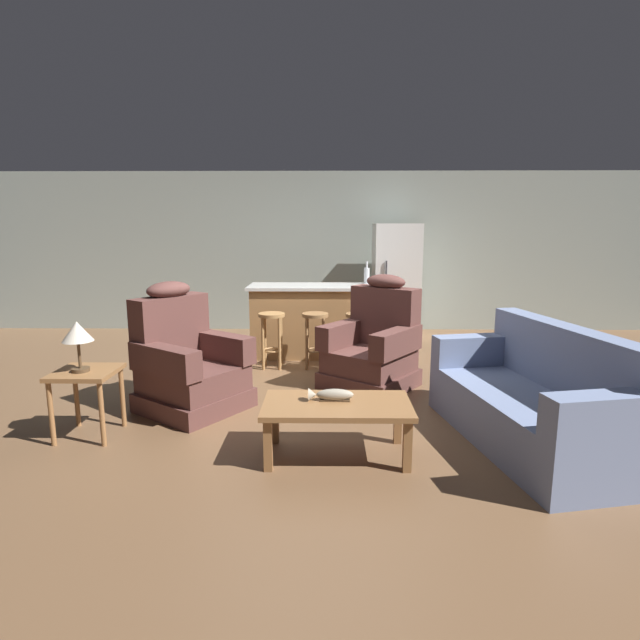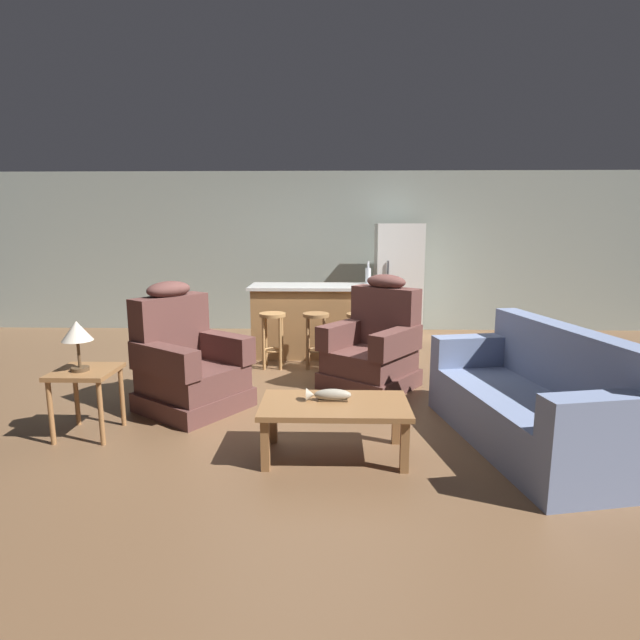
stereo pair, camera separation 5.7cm
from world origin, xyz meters
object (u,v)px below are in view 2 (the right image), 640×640
(recliner_near_island, at_px, (374,348))
(bar_stool_middle, at_px, (316,330))
(bar_stool_right, at_px, (359,330))
(kitchen_island, at_px, (318,320))
(recliner_near_lamp, at_px, (187,364))
(table_lamp, at_px, (77,333))
(coffee_table, at_px, (335,410))
(bottle_tall_green, at_px, (368,275))
(end_table, at_px, (86,381))
(refrigerator, at_px, (398,281))
(bar_stool_left, at_px, (273,330))
(fish_figurine, at_px, (328,395))
(couch, at_px, (534,403))

(recliner_near_island, distance_m, bar_stool_middle, 0.95)
(bar_stool_right, bearing_deg, kitchen_island, 129.67)
(recliner_near_lamp, distance_m, table_lamp, 1.07)
(coffee_table, xyz_separation_m, bottle_tall_green, (0.46, 3.26, 0.70))
(table_lamp, bearing_deg, end_table, 59.75)
(coffee_table, distance_m, refrigerator, 4.39)
(end_table, xyz_separation_m, bar_stool_left, (1.29, 2.06, 0.01))
(coffee_table, relative_size, bar_stool_right, 1.62)
(kitchen_island, distance_m, bottle_tall_green, 0.92)
(coffee_table, bearing_deg, fish_figurine, 133.52)
(end_table, bearing_deg, kitchen_island, 55.86)
(recliner_near_lamp, relative_size, bar_stool_right, 1.76)
(fish_figurine, height_order, recliner_near_lamp, recliner_near_lamp)
(kitchen_island, height_order, bar_stool_left, kitchen_island)
(coffee_table, height_order, couch, couch)
(bar_stool_left, distance_m, refrigerator, 2.56)
(coffee_table, relative_size, end_table, 1.96)
(bar_stool_right, distance_m, bottle_tall_green, 1.05)
(coffee_table, relative_size, table_lamp, 2.68)
(bar_stool_middle, bearing_deg, coffee_table, -84.80)
(table_lamp, relative_size, bottle_tall_green, 1.36)
(recliner_near_island, height_order, bar_stool_middle, recliner_near_island)
(bar_stool_middle, distance_m, bottle_tall_green, 1.24)
(bar_stool_middle, relative_size, bar_stool_right, 1.00)
(kitchen_island, bearing_deg, couch, -57.34)
(recliner_near_lamp, height_order, kitchen_island, recliner_near_lamp)
(kitchen_island, bearing_deg, bar_stool_right, -50.33)
(end_table, height_order, bottle_tall_green, bottle_tall_green)
(kitchen_island, bearing_deg, table_lamp, -124.09)
(coffee_table, distance_m, bar_stool_right, 2.43)
(refrigerator, bearing_deg, fish_figurine, -103.98)
(coffee_table, bearing_deg, kitchen_island, 94.01)
(table_lamp, xyz_separation_m, refrigerator, (3.05, 3.93, 0.01))
(couch, relative_size, recliner_near_island, 1.69)
(bar_stool_left, bearing_deg, recliner_near_island, -30.06)
(coffee_table, distance_m, bottle_tall_green, 3.37)
(table_lamp, relative_size, kitchen_island, 0.23)
(recliner_near_island, height_order, table_lamp, recliner_near_island)
(bar_stool_middle, bearing_deg, bar_stool_left, 180.00)
(couch, xyz_separation_m, bottle_tall_green, (-1.11, 3.00, 0.72))
(refrigerator, bearing_deg, bar_stool_middle, -123.56)
(coffee_table, xyz_separation_m, bar_stool_left, (-0.75, 2.41, 0.11))
(bar_stool_middle, bearing_deg, refrigerator, 56.44)
(table_lamp, xyz_separation_m, bar_stool_left, (1.31, 2.10, -0.40))
(end_table, relative_size, bar_stool_left, 0.82)
(end_table, xyz_separation_m, table_lamp, (-0.02, -0.04, 0.41))
(recliner_near_island, xyz_separation_m, bar_stool_middle, (-0.65, 0.68, 0.05))
(end_table, bearing_deg, recliner_near_island, 29.16)
(bar_stool_middle, height_order, bottle_tall_green, bottle_tall_green)
(couch, distance_m, recliner_near_island, 1.86)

